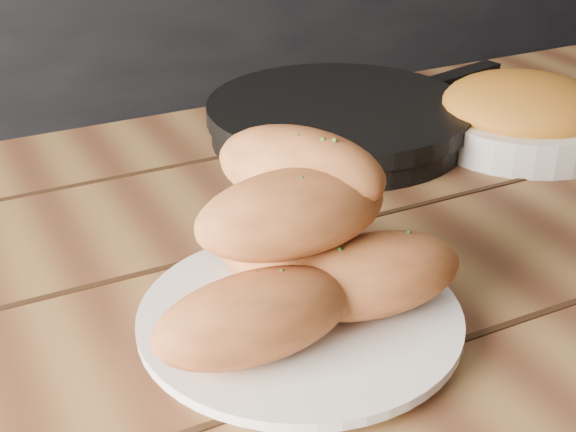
% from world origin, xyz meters
% --- Properties ---
extents(counter, '(2.80, 0.60, 0.90)m').
position_xyz_m(counter, '(0.00, 1.70, 0.45)').
color(counter, black).
rests_on(counter, ground).
extents(table, '(1.64, 0.93, 0.75)m').
position_xyz_m(table, '(-0.38, 0.26, 0.66)').
color(table, brown).
rests_on(table, ground).
extents(plate, '(0.25, 0.25, 0.02)m').
position_xyz_m(plate, '(-0.54, 0.22, 0.76)').
color(plate, white).
rests_on(plate, table).
extents(bread_rolls, '(0.25, 0.19, 0.13)m').
position_xyz_m(bread_rolls, '(-0.54, 0.22, 0.82)').
color(bread_rolls, '#C26836').
rests_on(bread_rolls, plate).
extents(skillet, '(0.44, 0.31, 0.05)m').
position_xyz_m(skillet, '(-0.32, 0.55, 0.77)').
color(skillet, black).
rests_on(skillet, table).
extents(bowl, '(0.22, 0.22, 0.08)m').
position_xyz_m(bowl, '(-0.14, 0.44, 0.78)').
color(bowl, white).
rests_on(bowl, table).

